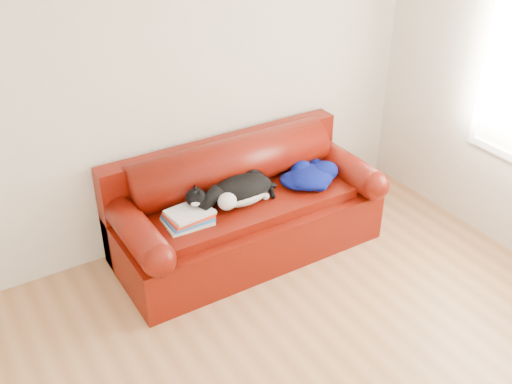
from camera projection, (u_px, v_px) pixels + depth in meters
room_shell at (351, 144)px, 2.88m from camera, size 4.52×4.02×2.61m
sofa_base at (247, 225)px, 4.82m from camera, size 2.10×0.90×0.50m
sofa_back at (231, 179)px, 4.84m from camera, size 2.10×1.01×0.88m
book_stack at (188, 217)px, 4.36m from camera, size 0.34×0.27×0.10m
cat at (241, 191)px, 4.57m from camera, size 0.75×0.44×0.27m
blanket at (310, 175)px, 4.85m from camera, size 0.58×0.48×0.15m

